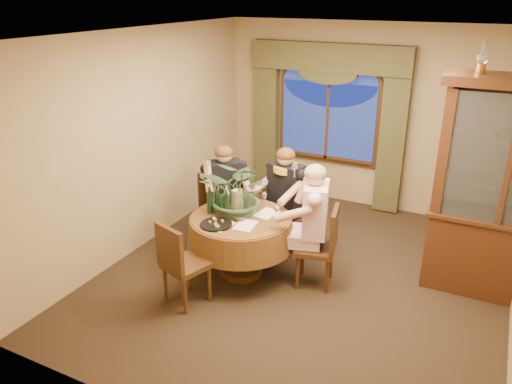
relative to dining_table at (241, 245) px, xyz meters
The scene contains 34 objects.
floor 0.84m from the dining_table, 19.33° to the left, with size 5.00×5.00×0.00m, color black.
wall_back 3.02m from the dining_table, 75.47° to the left, with size 4.50×4.50×0.00m, color #9C845A.
ceiling 2.54m from the dining_table, 19.33° to the left, with size 5.00×5.00×0.00m, color white.
window 2.84m from the dining_table, 87.59° to the left, with size 1.62×0.10×1.32m, color navy, non-canonical shape.
arched_transom 3.18m from the dining_table, 87.59° to the left, with size 1.60×0.06×0.44m, color navy, non-canonical shape.
drapery_left 2.90m from the dining_table, 109.23° to the left, with size 0.38×0.14×2.32m, color #3E3C1F.
drapery_right 2.98m from the dining_table, 66.52° to the left, with size 0.38×0.14×2.32m, color #3E3C1F.
swag_valance 3.23m from the dining_table, 87.52° to the left, with size 2.45×0.16×0.42m, color #3E3C1F, non-canonical shape.
dining_table is the anchor object (origin of this frame).
china_cabinet 2.95m from the dining_table, 18.83° to the left, with size 1.50×0.59×2.43m, color #331A0E.
oil_lamp_left 3.30m from the dining_table, 22.05° to the left, with size 0.11×0.11×0.34m, color #A5722D, non-canonical shape.
chair_right 0.90m from the dining_table, 11.59° to the left, with size 0.42×0.42×0.96m, color black.
chair_back_right 0.90m from the dining_table, 72.05° to the left, with size 0.42×0.42×0.96m, color black.
chair_back 0.85m from the dining_table, 139.03° to the left, with size 0.42×0.42×0.96m, color black.
chair_front_left 0.83m from the dining_table, 107.85° to the right, with size 0.42×0.42×0.96m, color black.
person_pink 0.93m from the dining_table, 15.86° to the left, with size 0.52×0.48×1.45m, color beige, non-canonical shape.
person_back 0.89m from the dining_table, 132.95° to the left, with size 0.50×0.45×1.39m, color black, non-canonical shape.
person_scarf 0.90m from the dining_table, 74.71° to the left, with size 0.50×0.46×1.41m, color black, non-canonical shape.
stoneware_vase 0.53m from the dining_table, 136.68° to the left, with size 0.15×0.15×0.29m, color gray, non-canonical shape.
centerpiece_plant 0.97m from the dining_table, 122.31° to the left, with size 0.87×0.97×0.76m, color #385132.
olive_bowl 0.41m from the dining_table, 70.36° to the right, with size 0.15×0.15×0.05m, color #49542E.
cheese_platter 0.52m from the dining_table, 113.72° to the right, with size 0.36×0.36×0.02m, color black.
wine_bottle_0 0.69m from the dining_table, 162.00° to the left, with size 0.07×0.07×0.33m, color tan.
wine_bottle_1 0.62m from the dining_table, behind, with size 0.07×0.07×0.33m, color black.
wine_bottle_2 0.58m from the dining_table, 165.79° to the left, with size 0.07×0.07×0.33m, color tan.
wine_bottle_3 0.56m from the dining_table, 155.97° to the right, with size 0.07×0.07×0.33m, color black.
wine_bottle_4 0.66m from the dining_table, behind, with size 0.07×0.07×0.33m, color black.
wine_bottle_5 0.63m from the dining_table, 145.66° to the left, with size 0.07×0.07×0.33m, color black.
tasting_paper_0 0.45m from the dining_table, 48.89° to the right, with size 0.21×0.30×0.00m, color white.
tasting_paper_1 0.50m from the dining_table, 42.08° to the left, with size 0.21×0.30×0.00m, color white.
tasting_paper_2 0.50m from the dining_table, 105.91° to the right, with size 0.21×0.30×0.00m, color white.
wine_glass_person_pink 0.63m from the dining_table, 15.86° to the left, with size 0.07×0.07×0.18m, color silver, non-canonical shape.
wine_glass_person_back 0.63m from the dining_table, 132.95° to the left, with size 0.07×0.07×0.18m, color silver, non-canonical shape.
wine_glass_person_scarf 0.63m from the dining_table, 74.71° to the left, with size 0.07×0.07×0.18m, color silver, non-canonical shape.
Camera 1 is at (1.80, -4.89, 3.22)m, focal length 35.00 mm.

